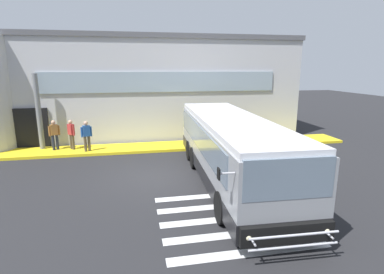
# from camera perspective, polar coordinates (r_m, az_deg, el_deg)

# --- Properties ---
(ground_plane) EXTENTS (80.00, 90.00, 0.02)m
(ground_plane) POSITION_cam_1_polar(r_m,az_deg,el_deg) (13.31, -6.93, -7.55)
(ground_plane) COLOR #232326
(ground_plane) RESTS_ON ground
(bay_paint_stripes) EXTENTS (4.40, 3.96, 0.01)m
(bay_paint_stripes) POSITION_cam_1_polar(r_m,az_deg,el_deg) (9.87, 7.12, -15.14)
(bay_paint_stripes) COLOR silver
(bay_paint_stripes) RESTS_ON ground
(terminal_building) EXTENTS (21.97, 13.80, 6.65)m
(terminal_building) POSITION_cam_1_polar(r_m,az_deg,el_deg) (24.08, -10.92, 9.65)
(terminal_building) COLOR #B7B7BC
(terminal_building) RESTS_ON ground
(boarding_curb) EXTENTS (24.17, 2.00, 0.15)m
(boarding_curb) POSITION_cam_1_polar(r_m,az_deg,el_deg) (17.86, -8.11, -1.93)
(boarding_curb) COLOR yellow
(boarding_curb) RESTS_ON ground
(entry_support_column) EXTENTS (0.28, 0.28, 4.20)m
(entry_support_column) POSITION_cam_1_polar(r_m,az_deg,el_deg) (18.72, -27.09, 4.26)
(entry_support_column) COLOR slate
(entry_support_column) RESTS_ON boarding_curb
(bus_main_foreground) EXTENTS (3.42, 10.84, 2.70)m
(bus_main_foreground) POSITION_cam_1_polar(r_m,az_deg,el_deg) (12.39, 7.27, -2.59)
(bus_main_foreground) COLOR gray
(bus_main_foreground) RESTS_ON ground
(passenger_near_column) EXTENTS (0.55, 0.47, 1.68)m
(passenger_near_column) POSITION_cam_1_polar(r_m,az_deg,el_deg) (18.34, -24.67, 0.73)
(passenger_near_column) COLOR #1E2338
(passenger_near_column) RESTS_ON boarding_curb
(passenger_by_doorway) EXTENTS (0.43, 0.46, 1.68)m
(passenger_by_doorway) POSITION_cam_1_polar(r_m,az_deg,el_deg) (18.07, -21.92, 0.70)
(passenger_by_doorway) COLOR #4C4233
(passenger_by_doorway) RESTS_ON boarding_curb
(passenger_at_curb_edge) EXTENTS (0.56, 0.34, 1.68)m
(passenger_at_curb_edge) POSITION_cam_1_polar(r_m,az_deg,el_deg) (17.34, -19.37, 0.42)
(passenger_at_curb_edge) COLOR #4C4233
(passenger_at_curb_edge) RESTS_ON boarding_curb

